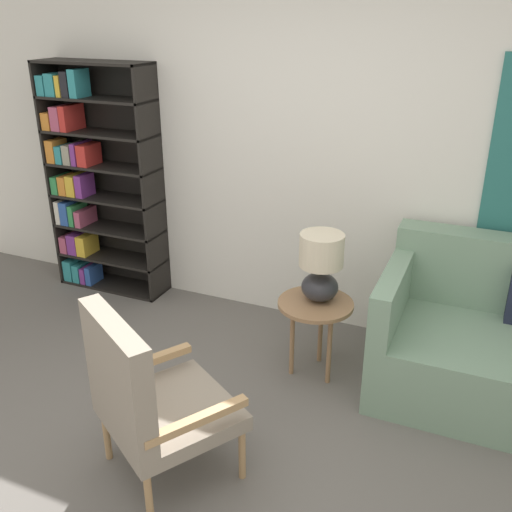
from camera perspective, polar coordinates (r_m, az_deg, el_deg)
The scene contains 6 objects.
ground_plane at distance 3.03m, azimuth -9.47°, elevation -22.95°, with size 14.00×14.00×0.00m, color #66605B.
wall_back at distance 4.01m, azimuth 5.47°, elevation 11.43°, with size 6.40×0.08×2.70m.
bookshelf at distance 4.80m, azimuth -16.08°, elevation 7.34°, with size 0.93×0.30×1.83m.
armchair at distance 2.81m, azimuth -11.04°, elevation -13.45°, with size 0.81×0.81×0.94m.
side_table at distance 3.58m, azimuth 5.95°, elevation -5.48°, with size 0.47×0.47×0.51m.
table_lamp at distance 3.48m, azimuth 6.51°, elevation -0.83°, with size 0.27×0.27×0.44m.
Camera 1 is at (1.24, -1.70, 2.18)m, focal length 40.00 mm.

